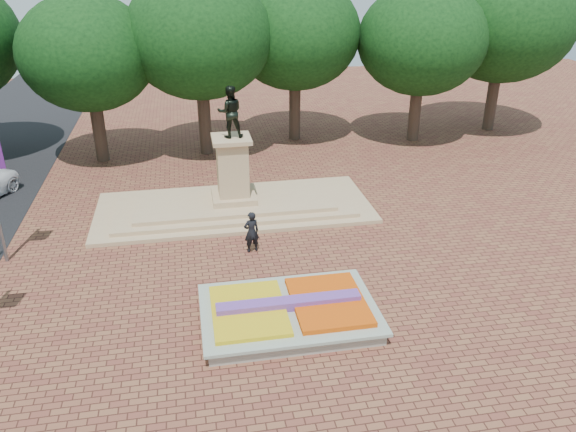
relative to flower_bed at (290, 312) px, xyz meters
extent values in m
plane|color=brown|center=(-1.03, 2.00, -0.38)|extent=(90.00, 90.00, 0.00)
cube|color=gray|center=(-0.03, 0.00, -0.15)|extent=(6.00, 4.00, 0.45)
cube|color=#A6B0A0|center=(-0.03, 0.00, 0.12)|extent=(6.30, 4.30, 0.12)
cube|color=#D24E0B|center=(1.42, 0.00, 0.25)|extent=(2.60, 3.40, 0.22)
cube|color=yellow|center=(-1.48, 0.00, 0.24)|extent=(2.60, 3.40, 0.18)
cube|color=#483085|center=(-0.03, 0.00, 0.34)|extent=(5.20, 0.55, 0.38)
cube|color=tan|center=(-1.03, 10.00, -0.28)|extent=(14.00, 6.00, 0.20)
cube|color=tan|center=(-1.03, 10.00, -0.08)|extent=(12.00, 5.00, 0.20)
cube|color=tan|center=(-1.03, 10.00, 0.12)|extent=(10.00, 4.00, 0.20)
cube|color=tan|center=(-1.03, 10.00, 0.37)|extent=(2.20, 2.20, 0.30)
cube|color=tan|center=(-1.03, 10.00, 1.92)|extent=(1.50, 1.50, 2.80)
cube|color=tan|center=(-1.03, 10.00, 3.42)|extent=(1.90, 1.90, 0.20)
imported|color=black|center=(-1.03, 10.00, 4.77)|extent=(1.22, 0.95, 2.50)
cylinder|color=#382B1F|center=(-9.03, 20.00, 1.62)|extent=(0.80, 0.80, 4.00)
ellipsoid|color=black|center=(-9.03, 20.00, 6.32)|extent=(8.80, 8.80, 7.48)
cylinder|color=#382B1F|center=(-2.03, 20.00, 1.62)|extent=(0.80, 0.80, 4.00)
ellipsoid|color=black|center=(-2.03, 20.00, 6.32)|extent=(8.80, 8.80, 7.48)
cylinder|color=#382B1F|center=(4.97, 20.00, 1.62)|extent=(0.80, 0.80, 4.00)
ellipsoid|color=black|center=(4.97, 20.00, 6.32)|extent=(8.80, 8.80, 7.48)
cylinder|color=#382B1F|center=(11.97, 20.00, 1.62)|extent=(0.80, 0.80, 4.00)
ellipsoid|color=black|center=(11.97, 20.00, 6.32)|extent=(8.80, 8.80, 7.48)
cylinder|color=#382B1F|center=(18.97, 20.00, 1.62)|extent=(0.80, 0.80, 4.00)
ellipsoid|color=black|center=(18.97, 20.00, 6.32)|extent=(8.80, 8.80, 7.48)
imported|color=black|center=(-0.69, 5.42, 0.58)|extent=(0.79, 0.61, 1.92)
camera|label=1|loc=(-3.13, -16.46, 11.79)|focal=35.00mm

